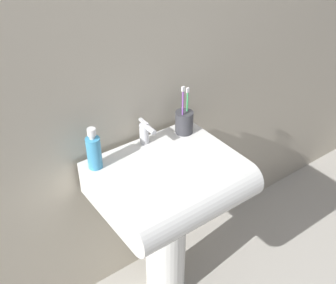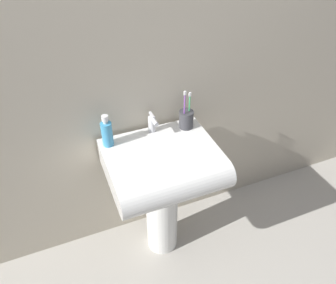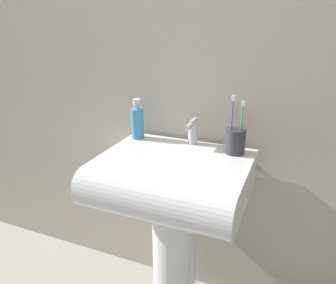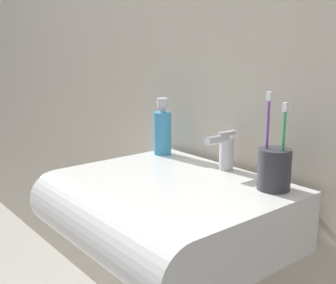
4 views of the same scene
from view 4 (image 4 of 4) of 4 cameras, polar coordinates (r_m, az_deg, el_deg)
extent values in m
cube|color=white|center=(1.06, 1.17, -8.87)|extent=(0.54, 0.39, 0.14)
cylinder|color=white|center=(0.96, -8.01, -11.52)|extent=(0.54, 0.14, 0.14)
cylinder|color=silver|center=(1.12, 7.92, -1.59)|extent=(0.04, 0.04, 0.09)
cylinder|color=silver|center=(1.09, 6.68, 0.30)|extent=(0.02, 0.07, 0.02)
cube|color=silver|center=(1.11, 8.01, 1.16)|extent=(0.01, 0.06, 0.01)
cylinder|color=#38383D|center=(0.99, 14.19, -3.60)|extent=(0.08, 0.08, 0.10)
cylinder|color=purple|center=(0.97, 13.25, 0.00)|extent=(0.01, 0.01, 0.19)
cube|color=white|center=(0.96, 13.57, 6.05)|extent=(0.01, 0.01, 0.02)
cylinder|color=#3FB266|center=(0.97, 15.29, -0.86)|extent=(0.01, 0.01, 0.17)
cube|color=white|center=(0.95, 15.62, 4.58)|extent=(0.01, 0.01, 0.02)
cylinder|color=#3F99CC|center=(1.27, -0.76, 1.20)|extent=(0.05, 0.05, 0.13)
cylinder|color=silver|center=(1.26, -0.77, 4.40)|extent=(0.02, 0.02, 0.01)
cylinder|color=silver|center=(1.26, -0.77, 5.35)|extent=(0.03, 0.03, 0.03)
camera|label=1|loc=(1.68, -59.49, 30.10)|focal=45.00mm
camera|label=2|loc=(1.45, -69.50, 34.13)|focal=35.00mm
camera|label=3|loc=(0.55, -91.56, 16.89)|focal=35.00mm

